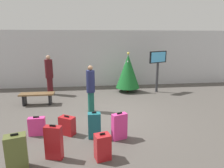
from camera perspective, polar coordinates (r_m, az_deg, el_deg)
ground_plane at (r=7.01m, az=-1.98°, el=-9.16°), size 16.00×16.00×0.00m
back_wall at (r=11.07m, az=-4.12°, el=7.24°), size 16.00×0.20×3.05m
holiday_tree at (r=9.88m, az=4.60°, el=3.65°), size 1.18×1.18×1.98m
flight_info_kiosk at (r=9.97m, az=13.04°, el=5.92°), size 0.99×0.55×2.03m
waiting_bench at (r=8.58m, az=-20.70°, el=-3.30°), size 1.34×0.44×0.48m
traveller_0 at (r=9.80m, az=-17.57°, el=2.72°), size 0.40×0.40×1.87m
traveller_1 at (r=7.19m, az=-6.13°, el=-1.02°), size 0.37×0.37×1.71m
suitcase_0 at (r=5.41m, az=2.12°, el=-12.08°), size 0.44×0.30×0.75m
suitcase_1 at (r=5.82m, az=-12.75°, el=-11.57°), size 0.50×0.43×0.56m
suitcase_2 at (r=5.49m, az=-5.09°, el=-11.76°), size 0.34×0.22×0.74m
suitcase_3 at (r=4.78m, az=-16.38°, el=-15.84°), size 0.41×0.26×0.82m
suitcase_4 at (r=4.64m, az=-2.73°, el=-17.56°), size 0.39×0.35×0.63m
suitcase_5 at (r=4.69m, az=-25.73°, el=-17.35°), size 0.47×0.37×0.81m
suitcase_6 at (r=6.02m, az=-20.75°, el=-11.27°), size 0.45×0.20×0.55m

